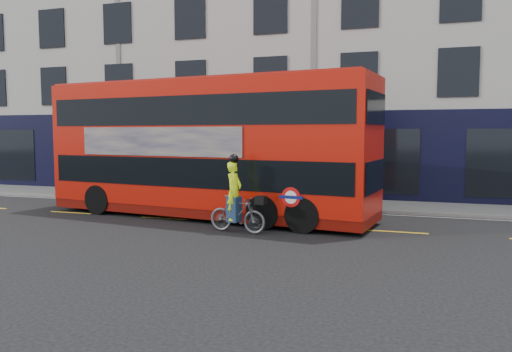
% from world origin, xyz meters
% --- Properties ---
extents(ground, '(120.00, 120.00, 0.00)m').
position_xyz_m(ground, '(0.00, 0.00, 0.00)').
color(ground, black).
rests_on(ground, ground).
extents(pavement, '(60.00, 3.00, 0.12)m').
position_xyz_m(pavement, '(0.00, 6.50, 0.06)').
color(pavement, gray).
rests_on(pavement, ground).
extents(kerb, '(60.00, 0.12, 0.13)m').
position_xyz_m(kerb, '(0.00, 5.00, 0.07)').
color(kerb, gray).
rests_on(kerb, ground).
extents(building_terrace, '(50.00, 10.07, 15.00)m').
position_xyz_m(building_terrace, '(0.00, 12.94, 7.49)').
color(building_terrace, '#ADABA3').
rests_on(building_terrace, ground).
extents(road_edge_line, '(58.00, 0.10, 0.01)m').
position_xyz_m(road_edge_line, '(0.00, 4.70, 0.00)').
color(road_edge_line, silver).
rests_on(road_edge_line, ground).
extents(lane_dashes, '(58.00, 0.12, 0.01)m').
position_xyz_m(lane_dashes, '(0.00, 1.50, 0.00)').
color(lane_dashes, gold).
rests_on(lane_dashes, ground).
extents(bus, '(12.35, 4.32, 4.89)m').
position_xyz_m(bus, '(-2.66, 2.24, 2.51)').
color(bus, '#B41207').
rests_on(bus, ground).
extents(cyclist, '(1.94, 0.80, 2.40)m').
position_xyz_m(cyclist, '(-0.69, -0.09, 0.80)').
color(cyclist, '#4E5054').
rests_on(cyclist, ground).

